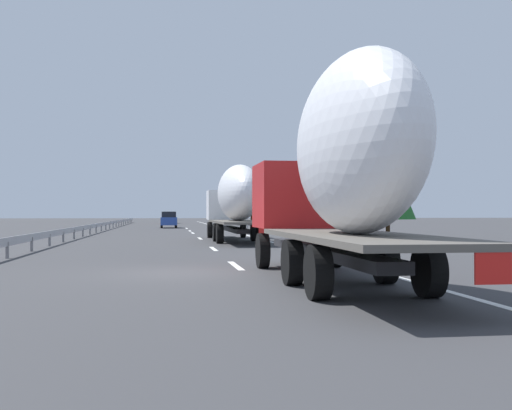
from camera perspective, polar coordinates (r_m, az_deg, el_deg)
The scene contains 19 objects.
ground_plane at distance 57.14m, azimuth -7.94°, elevation -2.36°, with size 260.00×260.00×0.00m, color #38383A.
lane_stripe_0 at distance 19.30m, azimuth -1.89°, elevation -5.59°, with size 3.20×0.20×0.01m, color white.
lane_stripe_1 at distance 28.28m, azimuth -3.93°, elevation -4.04°, with size 3.20×0.20×0.01m, color white.
lane_stripe_2 at distance 39.70m, azimuth -5.19°, elevation -3.08°, with size 3.20×0.20×0.01m, color white.
lane_stripe_3 at distance 50.30m, azimuth -5.85°, elevation -2.58°, with size 3.20×0.20×0.01m, color white.
lane_stripe_4 at distance 56.16m, azimuth -6.10°, elevation -2.39°, with size 3.20×0.20×0.01m, color white.
lane_stripe_5 at distance 65.35m, azimuth -6.41°, elevation -2.15°, with size 3.20×0.20×0.01m, color white.
edge_line_right at distance 62.41m, azimuth -2.91°, elevation -2.22°, with size 110.00×0.20×0.01m, color white.
truck_lead at distance 35.28m, azimuth -1.87°, elevation 0.60°, with size 14.30×2.55×4.27m.
truck_trailing at distance 14.16m, azimuth 7.92°, elevation 3.64°, with size 12.24×2.55×4.99m.
car_blue_sedan at distance 67.59m, azimuth -8.04°, elevation -1.34°, with size 4.54×1.75×1.76m.
car_red_compact at distance 96.16m, azimuth -7.99°, elevation -1.14°, with size 4.72×1.77×1.82m.
road_sign at distance 54.03m, azimuth -0.79°, elevation -0.10°, with size 0.10×0.90×3.21m.
tree_0 at distance 85.38m, azimuth -1.41°, elevation 1.24°, with size 3.90×3.90×7.28m.
tree_1 at distance 81.18m, azimuth -1.30°, elevation 0.52°, with size 3.07×3.07×5.48m.
tree_2 at distance 36.78m, azimuth 8.43°, elevation 3.22°, with size 2.90×2.90×7.11m.
tree_3 at distance 89.21m, azimuth -0.42°, elevation 0.39°, with size 3.79×3.79×5.47m.
tree_4 at distance 36.82m, azimuth 12.04°, elevation 1.88°, with size 3.20×3.20×5.35m.
guardrail_median at distance 60.39m, azimuth -13.67°, elevation -1.71°, with size 94.00×0.10×0.76m.
Camera 1 is at (-17.11, 0.34, 1.65)m, focal length 43.44 mm.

